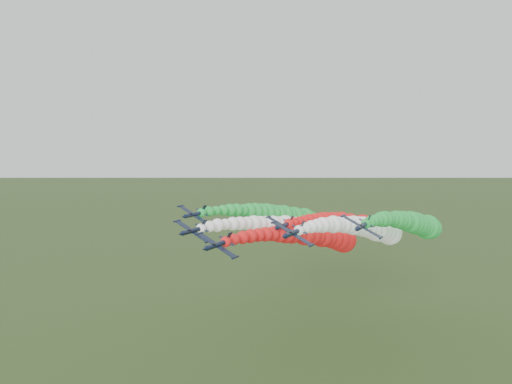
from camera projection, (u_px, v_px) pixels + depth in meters
jet_lead at (319, 237)px, 138.95m from camera, size 14.22×76.05×15.75m
jet_inner_left at (295, 228)px, 151.27m from camera, size 13.89×75.72×15.42m
jet_inner_right at (371, 229)px, 140.48m from camera, size 14.13×75.96×15.65m
jet_outer_left at (285, 216)px, 164.04m from camera, size 13.61×75.44×15.14m
jet_outer_right at (416, 224)px, 144.28m from camera, size 13.73×75.56×15.25m
jet_trail at (352, 224)px, 162.36m from camera, size 13.68×75.51×15.21m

